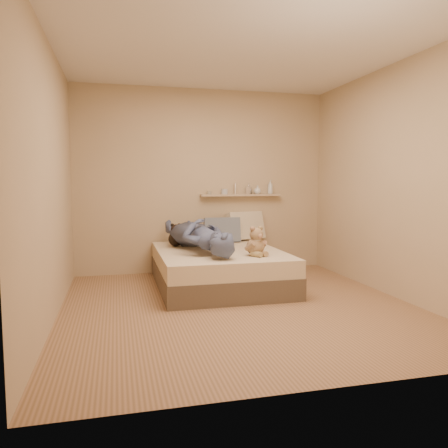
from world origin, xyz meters
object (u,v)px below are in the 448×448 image
object	(u,v)px
bed	(219,268)
person	(199,234)
teddy_bear	(256,243)
pillow_cream	(245,226)
wall_shelf	(241,195)
game_console	(218,245)
dark_plush	(176,236)
pillow_grey	(222,230)

from	to	relation	value
bed	person	world-z (taller)	person
teddy_bear	person	xyz separation A→B (m)	(-0.57, 0.53, 0.06)
person	pillow_cream	bearing A→B (deg)	-145.84
pillow_cream	wall_shelf	xyz separation A→B (m)	(-0.04, 0.08, 0.45)
game_console	dark_plush	distance (m)	1.07
bed	pillow_grey	size ratio (longest dim) A/B	3.80
bed	pillow_cream	xyz separation A→B (m)	(0.59, 0.83, 0.43)
pillow_cream	wall_shelf	bearing A→B (deg)	118.71
wall_shelf	teddy_bear	bearing A→B (deg)	-99.18
game_console	pillow_grey	bearing A→B (deg)	74.56
teddy_bear	person	bearing A→B (deg)	136.76
dark_plush	person	bearing A→B (deg)	-61.78
person	bed	bearing A→B (deg)	164.95
person	wall_shelf	bearing A→B (deg)	-141.66
game_console	wall_shelf	distance (m)	1.71
pillow_cream	person	size ratio (longest dim) A/B	0.33
pillow_grey	pillow_cream	bearing A→B (deg)	20.17
game_console	dark_plush	size ratio (longest dim) A/B	0.59
pillow_grey	wall_shelf	size ratio (longest dim) A/B	0.42
bed	pillow_cream	distance (m)	1.11
bed	pillow_cream	world-z (taller)	pillow_cream
dark_plush	pillow_grey	bearing A→B (deg)	19.93
bed	game_console	distance (m)	0.70
dark_plush	teddy_bear	bearing A→B (deg)	-50.25
bed	wall_shelf	xyz separation A→B (m)	(0.55, 0.91, 0.88)
pillow_cream	pillow_grey	size ratio (longest dim) A/B	1.10
game_console	pillow_grey	distance (m)	1.31
game_console	person	xyz separation A→B (m)	(-0.11, 0.59, 0.05)
bed	pillow_cream	bearing A→B (deg)	54.44
teddy_bear	wall_shelf	distance (m)	1.52
game_console	pillow_cream	size ratio (longest dim) A/B	0.32
dark_plush	pillow_cream	xyz separation A→B (m)	(1.06, 0.39, 0.07)
bed	game_console	size ratio (longest dim) A/B	10.70
pillow_grey	person	world-z (taller)	person
teddy_bear	dark_plush	bearing A→B (deg)	129.75
teddy_bear	pillow_cream	bearing A→B (deg)	78.50
teddy_bear	pillow_grey	xyz separation A→B (m)	(-0.11, 1.20, 0.03)
bed	dark_plush	distance (m)	0.74
wall_shelf	person	bearing A→B (deg)	-131.95
dark_plush	wall_shelf	distance (m)	1.24
person	wall_shelf	distance (m)	1.27
game_console	wall_shelf	size ratio (longest dim) A/B	0.15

